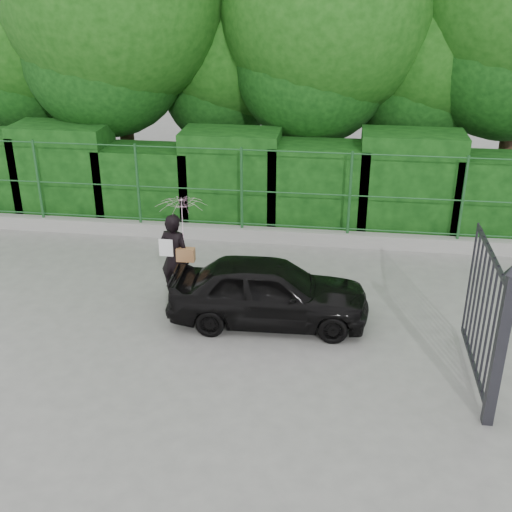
# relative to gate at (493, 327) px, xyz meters

# --- Properties ---
(ground) EXTENTS (80.00, 80.00, 0.00)m
(ground) POSITION_rel_gate_xyz_m (-4.60, 0.72, -1.19)
(ground) COLOR gray
(kerb) EXTENTS (14.00, 0.25, 0.30)m
(kerb) POSITION_rel_gate_xyz_m (-4.60, 5.22, -1.04)
(kerb) COLOR #9E9E99
(kerb) RESTS_ON ground
(fence) EXTENTS (14.13, 0.06, 1.80)m
(fence) POSITION_rel_gate_xyz_m (-4.38, 5.22, 0.01)
(fence) COLOR #1E5325
(fence) RESTS_ON kerb
(hedge) EXTENTS (14.20, 1.20, 2.30)m
(hedge) POSITION_rel_gate_xyz_m (-4.61, 6.22, -0.16)
(hedge) COLOR black
(hedge) RESTS_ON ground
(trees) EXTENTS (17.10, 6.15, 8.08)m
(trees) POSITION_rel_gate_xyz_m (-3.46, 8.46, 3.43)
(trees) COLOR black
(trees) RESTS_ON ground
(gate) EXTENTS (0.22, 2.33, 2.36)m
(gate) POSITION_rel_gate_xyz_m (0.00, 0.00, 0.00)
(gate) COLOR #25252B
(gate) RESTS_ON ground
(woman) EXTENTS (0.93, 0.90, 1.92)m
(woman) POSITION_rel_gate_xyz_m (-4.87, 2.45, 0.07)
(woman) COLOR black
(woman) RESTS_ON ground
(car) EXTENTS (3.40, 1.47, 1.14)m
(car) POSITION_rel_gate_xyz_m (-3.20, 1.80, -0.62)
(car) COLOR black
(car) RESTS_ON ground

